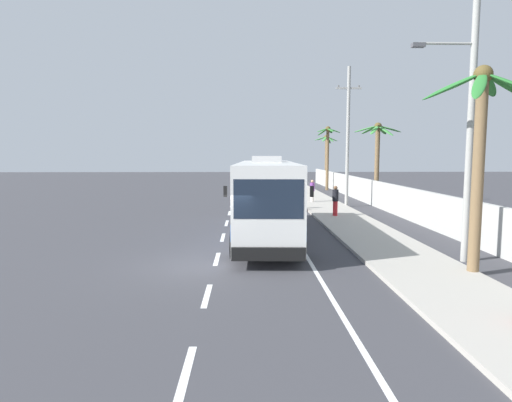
{
  "coord_description": "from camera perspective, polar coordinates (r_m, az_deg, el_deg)",
  "views": [
    {
      "loc": [
        1.06,
        -14.85,
        3.82
      ],
      "look_at": [
        1.53,
        5.03,
        1.7
      ],
      "focal_mm": 30.86,
      "sensor_mm": 36.0,
      "label": 1
    }
  ],
  "objects": [
    {
      "name": "coach_bus_foreground",
      "position": [
        20.02,
        1.4,
        0.7
      ],
      "size": [
        3.2,
        11.88,
        3.73
      ],
      "color": "silver",
      "rests_on": "ground"
    },
    {
      "name": "utility_pole_mid",
      "position": [
        32.56,
        11.81,
        8.33
      ],
      "size": [
        1.81,
        0.24,
        10.01
      ],
      "color": "#9E9E99",
      "rests_on": "ground"
    },
    {
      "name": "palm_fourth",
      "position": [
        47.39,
        9.27,
        6.88
      ],
      "size": [
        2.67,
        2.64,
        6.75
      ],
      "color": "brown",
      "rests_on": "ground"
    },
    {
      "name": "motorcycle_beside_bus",
      "position": [
        29.7,
        4.95,
        -0.02
      ],
      "size": [
        0.56,
        1.96,
        1.67
      ],
      "color": "black",
      "rests_on": "ground"
    },
    {
      "name": "palm_third",
      "position": [
        15.28,
        27.04,
        7.72
      ],
      "size": [
        3.58,
        3.21,
        6.5
      ],
      "color": "brown",
      "rests_on": "ground"
    },
    {
      "name": "palm_second",
      "position": [
        34.76,
        15.46,
        6.6
      ],
      "size": [
        3.64,
        3.32,
        6.2
      ],
      "color": "brown",
      "rests_on": "ground"
    },
    {
      "name": "palm_nearest",
      "position": [
        55.62,
        9.08,
        6.7
      ],
      "size": [
        2.95,
        2.64,
        6.22
      ],
      "color": "brown",
      "rests_on": "ground"
    },
    {
      "name": "pedestrian_near_kerb",
      "position": [
        26.73,
        10.25,
        0.12
      ],
      "size": [
        0.36,
        0.36,
        1.8
      ],
      "rotation": [
        0.0,
        0.0,
        3.43
      ],
      "color": "red",
      "rests_on": "sidewalk_kerb"
    },
    {
      "name": "pedestrian_far_walk",
      "position": [
        34.39,
        7.3,
        1.38
      ],
      "size": [
        0.36,
        0.36,
        1.7
      ],
      "rotation": [
        0.0,
        0.0,
        3.25
      ],
      "color": "beige",
      "rests_on": "sidewalk_kerb"
    },
    {
      "name": "lane_markings",
      "position": [
        29.59,
        0.77,
        -1.32
      ],
      "size": [
        3.5,
        71.0,
        0.01
      ],
      "color": "white",
      "rests_on": "ground"
    },
    {
      "name": "sidewalk_kerb",
      "position": [
        25.78,
        11.54,
        -2.4
      ],
      "size": [
        3.2,
        90.0,
        0.14
      ],
      "primitive_type": "cube",
      "color": "#A8A399",
      "rests_on": "ground"
    },
    {
      "name": "ground_plane",
      "position": [
        15.37,
        -5.32,
        -8.33
      ],
      "size": [
        160.0,
        160.0,
        0.0
      ],
      "primitive_type": "plane",
      "color": "#3A3A3F"
    },
    {
      "name": "boundary_wall",
      "position": [
        30.53,
        16.86,
        0.41
      ],
      "size": [
        0.24,
        60.0,
        1.88
      ],
      "primitive_type": "cube",
      "color": "#B2B2AD",
      "rests_on": "ground"
    },
    {
      "name": "utility_pole_nearest",
      "position": [
        17.18,
        25.96,
        10.99
      ],
      "size": [
        3.29,
        0.24,
        10.29
      ],
      "color": "#9E9E99",
      "rests_on": "ground"
    }
  ]
}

